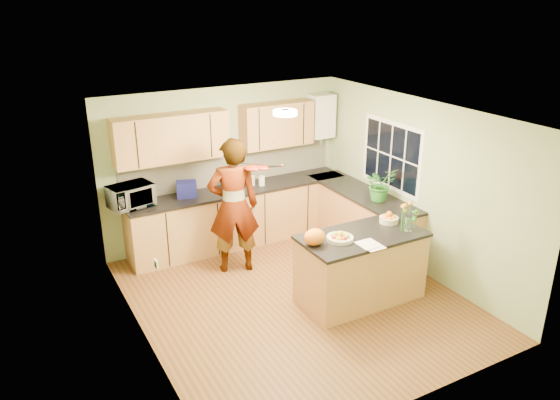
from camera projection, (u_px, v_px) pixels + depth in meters
floor at (295, 298)px, 7.31m from camera, size 4.50×4.50×0.00m
ceiling at (298, 114)px, 6.41m from camera, size 4.00×4.50×0.02m
wall_back at (225, 165)px, 8.70m from camera, size 4.00×0.02×2.50m
wall_front at (420, 294)px, 5.03m from camera, size 4.00×0.02×2.50m
wall_left at (139, 246)px, 5.96m from camera, size 0.02×4.50×2.50m
wall_right at (417, 186)px, 7.77m from camera, size 0.02×4.50×2.50m
back_counter at (240, 215)px, 8.78m from camera, size 3.64×0.62×0.94m
right_counter at (361, 220)px, 8.60m from camera, size 0.62×2.24×0.94m
splashback at (231, 168)px, 8.75m from camera, size 3.60×0.02×0.52m
upper_cabinets at (217, 132)px, 8.27m from camera, size 3.20×0.34×0.70m
boiler at (321, 116)px, 9.10m from camera, size 0.40×0.30×0.86m
window_right at (391, 156)px, 8.14m from camera, size 0.01×1.30×1.05m
light_switch at (156, 264)px, 5.46m from camera, size 0.02×0.09×0.09m
ceiling_lamp at (285, 113)px, 6.67m from camera, size 0.30×0.30×0.07m
peninsula_island at (361, 267)px, 7.15m from camera, size 1.63×0.84×0.94m
fruit_dish at (340, 237)px, 6.81m from camera, size 0.34×0.34×0.12m
orange_bowl at (389, 218)px, 7.33m from camera, size 0.26×0.26×0.15m
flower_vase at (410, 210)px, 7.01m from camera, size 0.23×0.23×0.42m
orange_bag at (315, 237)px, 6.67m from camera, size 0.30×0.26×0.21m
papers at (371, 245)px, 6.69m from camera, size 0.24×0.33×0.01m
violinist at (233, 206)px, 7.73m from camera, size 0.83×0.67×2.00m
violin at (252, 168)px, 7.43m from camera, size 0.59×0.51×0.15m
microwave at (131, 196)px, 7.81m from camera, size 0.68×0.53×0.33m
blue_box at (187, 189)px, 8.22m from camera, size 0.35×0.30×0.24m
kettle at (227, 182)px, 8.50m from camera, size 0.16×0.16×0.30m
jar_cream at (252, 180)px, 8.71m from camera, size 0.13×0.13×0.16m
jar_white at (262, 181)px, 8.71m from camera, size 0.11×0.11×0.15m
potted_plant at (380, 184)px, 8.03m from camera, size 0.46×0.40×0.50m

